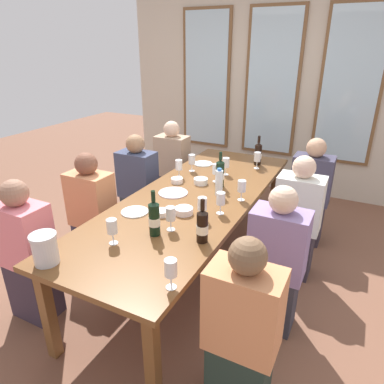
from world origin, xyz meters
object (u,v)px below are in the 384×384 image
at_px(dining_table, 193,203).
at_px(seated_person_4, 173,169).
at_px(white_plate_1, 203,164).
at_px(white_plate_0, 135,212).
at_px(tasting_bowl_2, 162,213).
at_px(seated_person_2, 138,189).
at_px(wine_glass_10, 171,269).
at_px(wine_glass_9, 216,169).
at_px(tasting_bowl_1, 201,181).
at_px(metal_pitcher, 45,249).
at_px(wine_glass_3, 226,163).
at_px(wine_glass_8, 242,187).
at_px(tasting_bowl_0, 184,211).
at_px(tasting_bowl_3, 177,180).
at_px(water_bottle, 219,182).
at_px(white_plate_2, 173,193).
at_px(wine_glass_0, 171,214).
at_px(wine_glass_2, 202,205).
at_px(seated_person_7, 242,334).
at_px(seated_person_0, 93,216).
at_px(seated_person_5, 310,194).
at_px(wine_bottle_0, 258,154).
at_px(wine_glass_4, 192,160).
at_px(wine_glass_6, 257,158).
at_px(wine_glass_7, 179,166).
at_px(seated_person_3, 297,221).
at_px(seated_person_6, 28,255).
at_px(wine_bottle_3, 154,218).
at_px(wine_glass_5, 112,227).
at_px(seated_person_1, 276,264).
at_px(wine_bottle_2, 202,226).
at_px(wine_bottle_1, 220,173).

xyz_separation_m(dining_table, seated_person_4, (-0.82, 1.06, -0.15)).
bearing_deg(white_plate_1, white_plate_0, -88.90).
relative_size(tasting_bowl_2, seated_person_2, 0.10).
bearing_deg(wine_glass_10, tasting_bowl_2, 124.77).
bearing_deg(wine_glass_9, tasting_bowl_1, -131.70).
height_order(metal_pitcher, wine_glass_3, metal_pitcher).
bearing_deg(wine_glass_8, tasting_bowl_0, -125.06).
distance_m(tasting_bowl_3, water_bottle, 0.47).
height_order(white_plate_2, wine_glass_0, wine_glass_0).
relative_size(tasting_bowl_1, seated_person_2, 0.12).
bearing_deg(wine_glass_10, wine_glass_2, 103.56).
xyz_separation_m(wine_glass_2, seated_person_7, (0.57, -0.72, -0.33)).
xyz_separation_m(water_bottle, seated_person_0, (-1.00, -0.49, -0.33)).
relative_size(tasting_bowl_0, seated_person_5, 0.13).
bearing_deg(wine_bottle_0, tasting_bowl_1, -111.16).
relative_size(tasting_bowl_1, wine_glass_3, 0.75).
height_order(wine_glass_4, wine_glass_10, same).
relative_size(white_plate_1, tasting_bowl_2, 1.83).
height_order(white_plate_0, tasting_bowl_1, tasting_bowl_1).
height_order(water_bottle, wine_glass_8, water_bottle).
bearing_deg(wine_glass_6, water_bottle, -96.12).
distance_m(wine_glass_2, wine_glass_10, 0.81).
xyz_separation_m(tasting_bowl_0, wine_glass_3, (-0.03, 0.94, 0.09)).
bearing_deg(wine_glass_7, tasting_bowl_2, -70.39).
distance_m(wine_glass_3, seated_person_2, 0.97).
bearing_deg(wine_glass_10, metal_pitcher, -170.21).
height_order(seated_person_3, seated_person_6, same).
bearing_deg(seated_person_3, white_plate_0, -141.94).
height_order(wine_bottle_3, tasting_bowl_1, wine_bottle_3).
bearing_deg(tasting_bowl_3, white_plate_0, -89.07).
bearing_deg(seated_person_4, wine_glass_8, -38.28).
xyz_separation_m(metal_pitcher, wine_glass_7, (0.01, 1.61, 0.02)).
xyz_separation_m(tasting_bowl_1, wine_glass_5, (-0.06, -1.20, 0.10)).
bearing_deg(wine_glass_3, wine_glass_10, -77.52).
bearing_deg(seated_person_1, seated_person_6, -156.58).
xyz_separation_m(tasting_bowl_3, wine_glass_10, (0.71, -1.34, 0.10)).
distance_m(tasting_bowl_0, wine_glass_4, 0.97).
relative_size(metal_pitcher, wine_glass_9, 1.09).
xyz_separation_m(wine_bottle_2, seated_person_5, (0.44, 1.63, -0.33)).
bearing_deg(wine_glass_3, wine_bottle_1, -77.94).
relative_size(tasting_bowl_1, seated_person_3, 0.12).
distance_m(wine_glass_4, wine_glass_5, 1.48).
height_order(wine_glass_4, wine_glass_8, same).
xyz_separation_m(white_plate_0, tasting_bowl_1, (0.20, 0.76, 0.02)).
bearing_deg(wine_bottle_2, dining_table, 121.08).
bearing_deg(white_plate_2, seated_person_7, -45.96).
bearing_deg(seated_person_1, wine_glass_0, -160.83).
bearing_deg(wine_glass_3, seated_person_3, -17.59).
height_order(white_plate_0, tasting_bowl_3, tasting_bowl_3).
relative_size(wine_glass_9, seated_person_2, 0.16).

